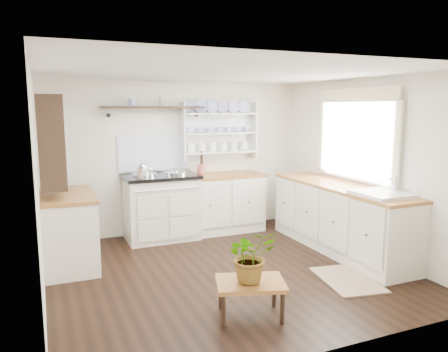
% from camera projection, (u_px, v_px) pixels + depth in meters
% --- Properties ---
extents(floor, '(4.00, 3.80, 0.01)m').
position_uv_depth(floor, '(227.00, 271.00, 5.19)').
color(floor, black).
rests_on(floor, ground).
extents(wall_back, '(4.00, 0.02, 2.30)m').
position_uv_depth(wall_back, '(178.00, 158.00, 6.73)').
color(wall_back, beige).
rests_on(wall_back, ground).
extents(wall_right, '(0.02, 3.80, 2.30)m').
position_uv_depth(wall_right, '(365.00, 166.00, 5.78)').
color(wall_right, beige).
rests_on(wall_right, ground).
extents(wall_left, '(0.02, 3.80, 2.30)m').
position_uv_depth(wall_left, '(38.00, 188.00, 4.24)').
color(wall_left, beige).
rests_on(wall_left, ground).
extents(ceiling, '(4.00, 3.80, 0.01)m').
position_uv_depth(ceiling, '(227.00, 73.00, 4.83)').
color(ceiling, white).
rests_on(ceiling, wall_back).
extents(window, '(0.08, 1.55, 1.22)m').
position_uv_depth(window, '(356.00, 134.00, 5.83)').
color(window, white).
rests_on(window, wall_right).
extents(aga_cooker, '(1.07, 0.74, 0.98)m').
position_uv_depth(aga_cooker, '(161.00, 206.00, 6.40)').
color(aga_cooker, beige).
rests_on(aga_cooker, floor).
extents(back_cabinets, '(1.27, 0.63, 0.90)m').
position_uv_depth(back_cabinets, '(221.00, 202.00, 6.80)').
color(back_cabinets, '#EFE8CE').
rests_on(back_cabinets, floor).
extents(right_cabinets, '(0.62, 2.43, 0.90)m').
position_uv_depth(right_cabinets, '(340.00, 217.00, 5.86)').
color(right_cabinets, '#EFE8CE').
rests_on(right_cabinets, floor).
extents(belfast_sink, '(0.55, 0.60, 0.45)m').
position_uv_depth(belfast_sink, '(381.00, 204.00, 5.12)').
color(belfast_sink, white).
rests_on(belfast_sink, right_cabinets).
extents(left_cabinets, '(0.62, 1.13, 0.90)m').
position_uv_depth(left_cabinets, '(68.00, 229.00, 5.28)').
color(left_cabinets, '#EFE8CE').
rests_on(left_cabinets, floor).
extents(plate_rack, '(1.20, 0.22, 0.90)m').
position_uv_depth(plate_rack, '(218.00, 131.00, 6.89)').
color(plate_rack, white).
rests_on(plate_rack, wall_back).
extents(high_shelf, '(1.50, 0.29, 0.16)m').
position_uv_depth(high_shelf, '(153.00, 108.00, 6.35)').
color(high_shelf, black).
rests_on(high_shelf, wall_back).
extents(left_shelving, '(0.28, 0.80, 1.05)m').
position_uv_depth(left_shelving, '(50.00, 140.00, 5.05)').
color(left_shelving, black).
rests_on(left_shelving, wall_left).
extents(kettle, '(0.18, 0.18, 0.22)m').
position_uv_depth(kettle, '(143.00, 171.00, 6.09)').
color(kettle, silver).
rests_on(kettle, aga_cooker).
extents(utensil_crock, '(0.12, 0.12, 0.14)m').
position_uv_depth(utensil_crock, '(201.00, 169.00, 6.68)').
color(utensil_crock, '#AF4E40').
rests_on(utensil_crock, back_cabinets).
extents(center_table, '(0.73, 0.62, 0.34)m').
position_uv_depth(center_table, '(250.00, 286.00, 4.02)').
color(center_table, brown).
rests_on(center_table, floor).
extents(potted_plant, '(0.44, 0.39, 0.49)m').
position_uv_depth(potted_plant, '(251.00, 256.00, 3.98)').
color(potted_plant, '#3F7233').
rests_on(potted_plant, center_table).
extents(floor_rug, '(0.68, 0.93, 0.02)m').
position_uv_depth(floor_rug, '(347.00, 280.00, 4.90)').
color(floor_rug, brown).
rests_on(floor_rug, floor).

